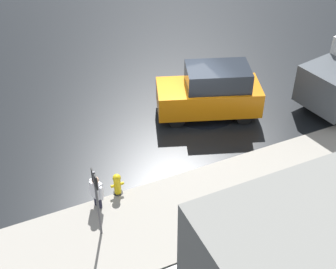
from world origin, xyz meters
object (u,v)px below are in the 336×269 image
(sign_post, at_px, (96,195))
(moving_hatchback, at_px, (211,92))
(pedestrian, at_px, (97,191))
(fire_hydrant, at_px, (117,184))

(sign_post, bearing_deg, moving_hatchback, -144.99)
(moving_hatchback, relative_size, sign_post, 1.77)
(pedestrian, relative_size, sign_post, 0.51)
(fire_hydrant, relative_size, pedestrian, 0.66)
(moving_hatchback, height_order, sign_post, sign_post)
(fire_hydrant, xyz_separation_m, pedestrian, (0.74, 0.28, 0.28))
(pedestrian, distance_m, sign_post, 1.41)
(moving_hatchback, bearing_deg, sign_post, 35.01)
(moving_hatchback, bearing_deg, pedestrian, 28.31)
(moving_hatchback, relative_size, fire_hydrant, 5.29)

